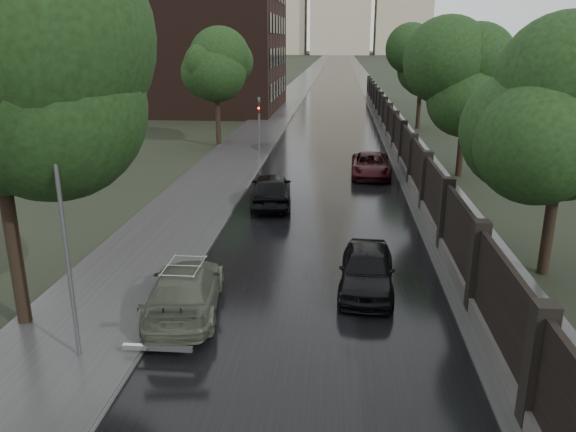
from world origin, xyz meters
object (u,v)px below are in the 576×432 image
at_px(traffic_light, 259,123).
at_px(car_right_near, 367,269).
at_px(tree_right_a, 564,123).
at_px(hatchback_left, 271,189).
at_px(tree_right_c, 421,70).
at_px(volga_sedan, 185,290).
at_px(tree_left_far, 216,72).
at_px(lamp_post, 67,257).
at_px(tree_right_b, 467,87).
at_px(car_right_far, 371,165).

xyz_separation_m(traffic_light, car_right_near, (5.92, -18.86, -1.71)).
bearing_deg(tree_right_a, hatchback_left, 144.23).
height_order(tree_right_c, volga_sedan, tree_right_c).
height_order(tree_left_far, car_right_near, tree_left_far).
bearing_deg(tree_right_c, tree_left_far, -147.17).
relative_size(lamp_post, traffic_light, 1.28).
height_order(tree_right_b, volga_sedan, tree_right_b).
xyz_separation_m(tree_right_b, traffic_light, (-11.80, 2.99, -2.55)).
distance_m(tree_left_far, hatchback_left, 16.51).
relative_size(tree_right_c, hatchback_left, 1.55).
bearing_deg(lamp_post, tree_right_b, 57.82).
distance_m(tree_right_c, lamp_post, 40.67).
bearing_deg(hatchback_left, tree_right_c, -117.29).
xyz_separation_m(tree_right_c, car_right_far, (-4.98, -18.61, -4.30)).
distance_m(tree_left_far, tree_right_b, 17.45).
distance_m(lamp_post, car_right_near, 8.65).
height_order(traffic_light, volga_sedan, traffic_light).
xyz_separation_m(lamp_post, car_right_near, (7.02, 4.64, -1.98)).
bearing_deg(tree_right_b, car_right_near, -110.33).
distance_m(tree_left_far, lamp_post, 28.73).
relative_size(tree_right_b, car_right_far, 1.51).
height_order(tree_left_far, tree_right_a, tree_left_far).
height_order(tree_right_c, car_right_near, tree_right_c).
distance_m(tree_right_a, tree_right_b, 14.00).
relative_size(tree_right_a, car_right_near, 1.73).
bearing_deg(lamp_post, tree_left_far, 95.21).
bearing_deg(lamp_post, tree_right_c, 71.48).
bearing_deg(tree_right_b, hatchback_left, -145.19).
bearing_deg(car_right_near, traffic_light, 110.80).
bearing_deg(tree_right_b, car_right_far, -173.05).
relative_size(tree_right_c, car_right_near, 1.73).
bearing_deg(tree_left_far, car_right_far, -39.30).
relative_size(traffic_light, car_right_far, 0.86).
bearing_deg(tree_right_c, traffic_light, -128.18).
xyz_separation_m(tree_right_b, tree_right_c, (0.00, 18.00, 0.00)).
bearing_deg(tree_right_a, lamp_post, -153.26).
bearing_deg(tree_left_far, car_right_near, -68.04).
height_order(tree_right_a, volga_sedan, tree_right_a).
height_order(traffic_light, car_right_far, traffic_light).
distance_m(tree_right_b, car_right_near, 17.44).
xyz_separation_m(tree_right_c, car_right_near, (-5.88, -33.86, -4.26)).
bearing_deg(tree_left_far, volga_sedan, -80.14).
relative_size(tree_left_far, volga_sedan, 1.57).
distance_m(lamp_post, car_right_far, 21.50).
bearing_deg(car_right_far, tree_left_far, 141.80).
distance_m(volga_sedan, hatchback_left, 10.97).
bearing_deg(tree_right_b, lamp_post, -122.18).
relative_size(traffic_light, hatchback_left, 0.88).
distance_m(tree_right_a, tree_right_c, 32.00).
relative_size(volga_sedan, car_right_far, 1.01).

